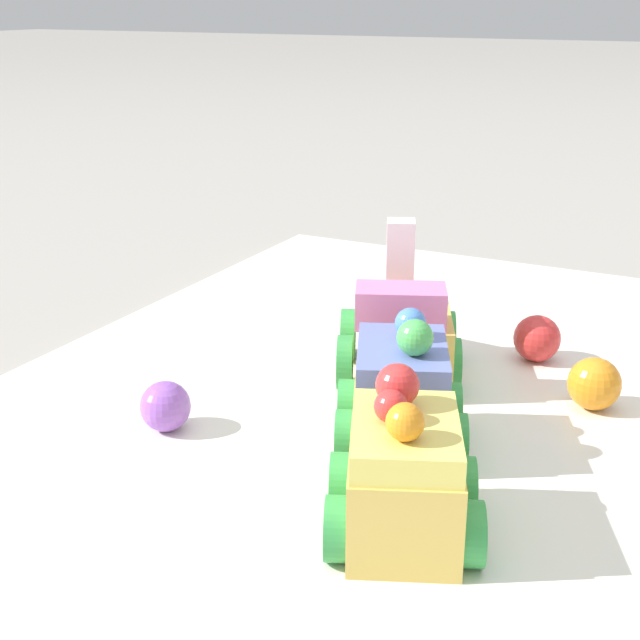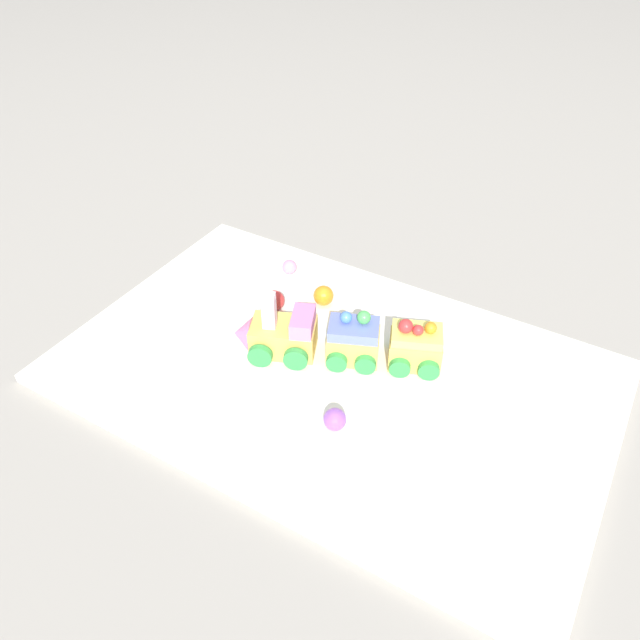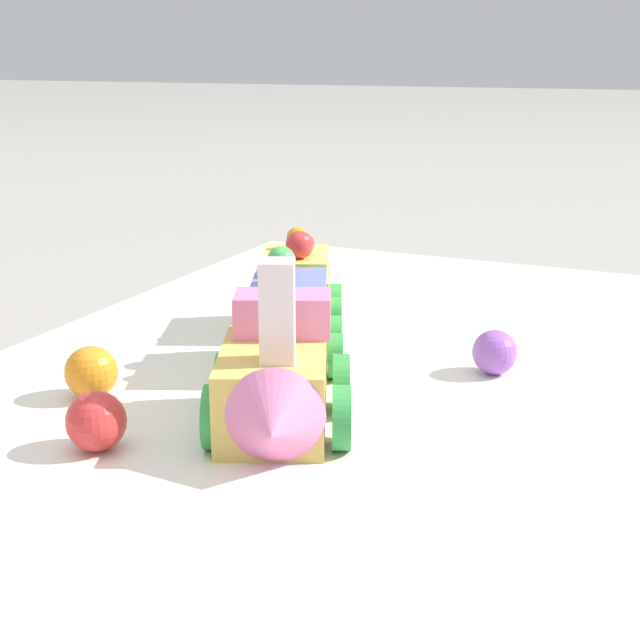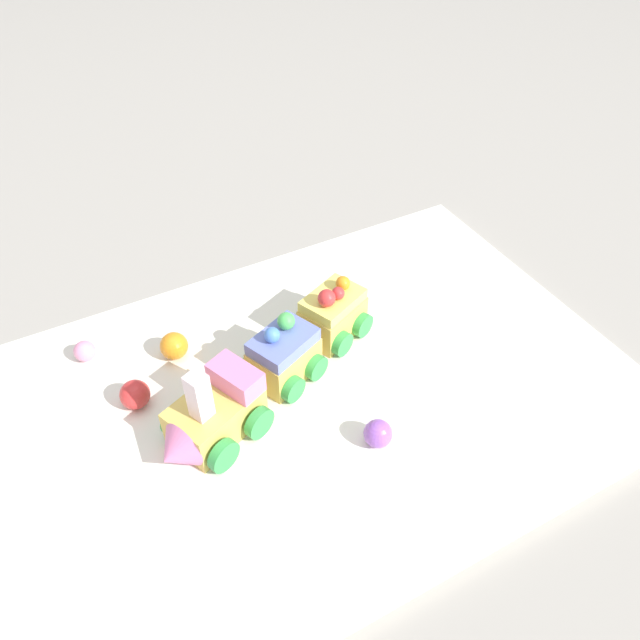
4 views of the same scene
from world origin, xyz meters
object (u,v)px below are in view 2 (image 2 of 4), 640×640
object	(u,v)px
gumball_red	(274,300)
gumball_purple	(335,419)
cake_train_locomotive	(277,335)
cake_car_blueberry	(353,341)
gumball_orange	(324,296)
gumball_pink	(289,267)
cake_car_lemon	(415,347)

from	to	relation	value
gumball_red	gumball_purple	distance (m)	0.25
cake_train_locomotive	cake_car_blueberry	world-z (taller)	cake_train_locomotive
cake_car_blueberry	gumball_orange	xyz separation A→B (m)	(0.09, -0.08, -0.01)
gumball_pink	cake_car_lemon	bearing A→B (deg)	160.40
cake_car_blueberry	cake_car_lemon	size ratio (longest dim) A/B	1.00
gumball_orange	gumball_purple	xyz separation A→B (m)	(-0.13, 0.20, -0.00)
cake_car_blueberry	gumball_orange	world-z (taller)	cake_car_blueberry
cake_car_lemon	gumball_orange	bearing A→B (deg)	-39.32
gumball_red	gumball_purple	xyz separation A→B (m)	(-0.19, 0.16, -0.00)
cake_train_locomotive	cake_car_blueberry	size ratio (longest dim) A/B	1.41
cake_car_lemon	gumball_orange	size ratio (longest dim) A/B	2.83
gumball_pink	cake_car_blueberry	bearing A→B (deg)	145.73
cake_car_lemon	gumball_purple	xyz separation A→B (m)	(0.04, 0.15, -0.01)
cake_car_blueberry	cake_train_locomotive	bearing A→B (deg)	0.13
gumball_red	cake_car_blueberry	bearing A→B (deg)	167.20
gumball_orange	gumball_pink	bearing A→B (deg)	-25.62
cake_train_locomotive	gumball_pink	size ratio (longest dim) A/B	5.25
cake_car_lemon	gumball_pink	bearing A→B (deg)	-42.62
cake_train_locomotive	gumball_purple	bearing A→B (deg)	126.30
cake_train_locomotive	gumball_red	distance (m)	0.09
cake_car_lemon	cake_car_blueberry	bearing A→B (deg)	-0.33
gumball_red	cake_train_locomotive	bearing A→B (deg)	126.00
cake_train_locomotive	gumball_purple	size ratio (longest dim) A/B	4.37
gumball_orange	gumball_purple	distance (m)	0.24
cake_train_locomotive	gumball_purple	world-z (taller)	cake_train_locomotive
cake_car_lemon	gumball_red	distance (m)	0.23
cake_train_locomotive	gumball_red	size ratio (longest dim) A/B	4.01
cake_train_locomotive	cake_car_blueberry	bearing A→B (deg)	-179.87
cake_car_blueberry	gumball_purple	xyz separation A→B (m)	(-0.04, 0.12, -0.01)
cake_car_blueberry	gumball_purple	distance (m)	0.13
cake_car_lemon	gumball_orange	distance (m)	0.18
cake_car_lemon	cake_train_locomotive	bearing A→B (deg)	-0.07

